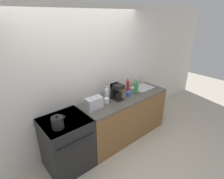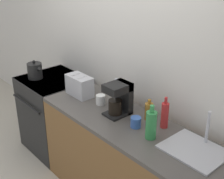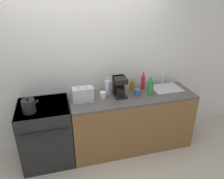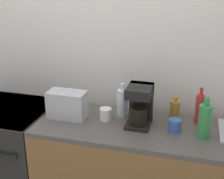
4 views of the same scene
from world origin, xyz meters
The scene contains 14 objects.
ground_plane centered at (0.00, 0.00, 0.00)m, with size 12.00×12.00×0.00m, color beige.
wall_back centered at (0.00, 0.73, 1.30)m, with size 8.00×0.05×2.60m.
stove centered at (-0.64, 0.33, 0.47)m, with size 0.71×0.71×0.91m.
counter_block centered at (0.67, 0.31, 0.46)m, with size 1.88×0.62×0.91m.
kettle centered at (-0.79, 0.20, 1.00)m, with size 0.21×0.17×0.22m.
toaster centered at (-0.08, 0.32, 1.02)m, with size 0.29×0.16×0.21m.
coffee_maker centered at (0.48, 0.36, 1.07)m, with size 0.17×0.23×0.30m.
sink_tray centered at (1.27, 0.40, 0.93)m, with size 0.45×0.37×0.28m.
bottle_red centered at (0.90, 0.48, 1.03)m, with size 0.06×0.06×0.28m.
bottle_amber centered at (0.72, 0.49, 0.99)m, with size 0.07×0.07×0.19m.
bottle_green centered at (0.93, 0.28, 1.03)m, with size 0.09×0.09×0.29m.
bottle_clear centered at (0.32, 0.46, 1.02)m, with size 0.09×0.09×0.26m.
cup_white centered at (0.22, 0.35, 0.96)m, with size 0.09×0.09×0.09m.
cup_blue centered at (0.74, 0.31, 0.96)m, with size 0.09×0.09×0.09m.
Camera 1 is at (-1.55, -1.88, 2.41)m, focal length 28.00 mm.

